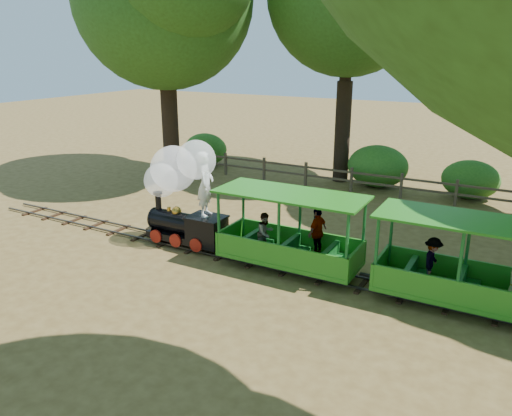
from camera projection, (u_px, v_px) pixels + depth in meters
The scene contains 9 objects.
ground at pixel (289, 269), 13.17m from camera, with size 90.00×90.00×0.00m, color olive.
track at pixel (289, 267), 13.14m from camera, with size 22.00×1.00×0.10m.
locomotive at pixel (181, 185), 14.28m from camera, with size 2.82×1.33×3.24m.
carriage_front at pixel (291, 240), 12.94m from camera, with size 3.84×1.57×2.00m.
carriage_rear at pixel (463, 275), 10.97m from camera, with size 3.84×1.57×2.00m.
fence at pixel (376, 181), 19.66m from camera, with size 18.10×0.10×1.00m.
shrub_west at pixel (206, 149), 24.82m from camera, with size 2.25×1.73×1.56m, color #2D6B1E.
shrub_mid_w at pixel (378, 166), 20.79m from camera, with size 2.53×1.94×1.75m, color #2D6B1E.
shrub_mid_e at pixel (470, 180), 19.16m from camera, with size 2.16×1.67×1.50m, color #2D6B1E.
Camera 1 is at (5.07, -10.96, 5.57)m, focal length 35.00 mm.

